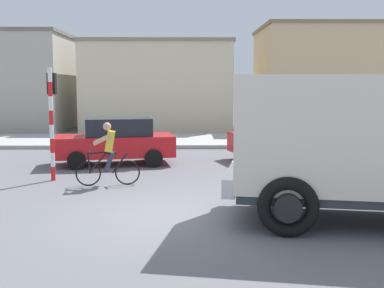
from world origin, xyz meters
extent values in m
plane|color=slate|center=(0.00, 0.00, 0.00)|extent=(120.00, 120.00, 0.00)
cube|color=#ADADA8|center=(0.00, 13.04, 0.08)|extent=(80.00, 5.00, 0.16)
cube|color=silver|center=(3.93, -0.51, 1.80)|extent=(5.57, 3.41, 2.20)
cube|color=#2D3338|center=(3.93, -0.51, 0.62)|extent=(5.46, 3.34, 0.16)
cube|color=silver|center=(1.28, -0.02, 0.80)|extent=(0.67, 2.38, 0.36)
cube|color=black|center=(1.43, -0.04, 2.30)|extent=(0.51, 2.11, 0.70)
torus|color=black|center=(2.11, -1.47, 0.55)|extent=(1.13, 0.44, 1.10)
cylinder|color=black|center=(2.11, -1.47, 0.55)|extent=(0.54, 0.39, 0.50)
torus|color=black|center=(2.58, 1.04, 0.55)|extent=(1.13, 0.44, 1.10)
cylinder|color=black|center=(2.58, 1.04, 0.55)|extent=(0.54, 0.39, 0.50)
torus|color=black|center=(-2.34, 2.99, 0.34)|extent=(0.68, 0.13, 0.68)
torus|color=black|center=(-1.30, 3.14, 0.34)|extent=(0.68, 0.13, 0.68)
cylinder|color=black|center=(-2.00, 3.04, 0.91)|extent=(0.60, 0.13, 0.09)
cylinder|color=black|center=(-2.06, 3.03, 0.66)|extent=(0.51, 0.11, 0.57)
cylinder|color=black|center=(-1.50, 3.11, 0.61)|extent=(0.44, 0.11, 0.57)
cylinder|color=black|center=(-2.32, 2.99, 0.64)|extent=(0.10, 0.06, 0.59)
cylinder|color=black|center=(-2.29, 3.00, 0.95)|extent=(0.10, 0.50, 0.03)
cube|color=black|center=(-1.70, 3.08, 0.88)|extent=(0.25, 0.15, 0.06)
cube|color=gold|center=(-1.75, 3.07, 1.21)|extent=(0.34, 0.36, 0.59)
sphere|color=tan|center=(-1.82, 3.06, 1.61)|extent=(0.22, 0.22, 0.22)
cylinder|color=#2D334C|center=(-1.77, 2.97, 0.65)|extent=(0.32, 0.16, 0.57)
cylinder|color=tan|center=(-1.93, 2.89, 1.26)|extent=(0.50, 0.16, 0.29)
cylinder|color=#2D334C|center=(-1.80, 3.17, 0.65)|extent=(0.32, 0.16, 0.57)
cylinder|color=tan|center=(-1.97, 3.20, 1.26)|extent=(0.50, 0.16, 0.29)
cylinder|color=red|center=(-3.51, 3.78, 0.20)|extent=(0.12, 0.12, 0.40)
cylinder|color=white|center=(-3.51, 3.78, 0.60)|extent=(0.12, 0.12, 0.40)
cylinder|color=red|center=(-3.51, 3.78, 1.00)|extent=(0.12, 0.12, 0.40)
cylinder|color=white|center=(-3.51, 3.78, 1.40)|extent=(0.12, 0.12, 0.40)
cylinder|color=red|center=(-3.51, 3.78, 1.80)|extent=(0.12, 0.12, 0.40)
cylinder|color=white|center=(-3.51, 3.78, 2.20)|extent=(0.12, 0.12, 0.40)
cylinder|color=red|center=(-3.51, 3.78, 2.60)|extent=(0.12, 0.12, 0.40)
cylinder|color=white|center=(-3.51, 3.78, 3.00)|extent=(0.12, 0.12, 0.40)
cube|color=black|center=(-3.51, 3.96, 2.75)|extent=(0.24, 0.20, 0.60)
sphere|color=orange|center=(-3.51, 4.08, 2.75)|extent=(0.14, 0.14, 0.14)
cube|color=red|center=(-2.15, 6.56, 0.65)|extent=(4.23, 2.37, 0.70)
cube|color=black|center=(-2.00, 6.59, 1.30)|extent=(2.42, 1.81, 0.60)
cylinder|color=black|center=(-3.22, 5.51, 0.30)|extent=(0.62, 0.28, 0.60)
cylinder|color=black|center=(-3.52, 7.18, 0.30)|extent=(0.62, 0.28, 0.60)
cylinder|color=black|center=(-0.78, 5.94, 0.30)|extent=(0.62, 0.28, 0.60)
cylinder|color=black|center=(-1.07, 7.61, 0.30)|extent=(0.62, 0.28, 0.60)
cube|color=red|center=(3.97, 7.58, 0.65)|extent=(4.30, 2.66, 0.70)
cube|color=black|center=(4.12, 7.62, 1.30)|extent=(2.49, 1.96, 0.60)
cylinder|color=black|center=(2.99, 6.45, 0.30)|extent=(0.63, 0.33, 0.60)
cylinder|color=black|center=(2.56, 8.09, 0.30)|extent=(0.63, 0.33, 0.60)
cylinder|color=black|center=(5.39, 7.08, 0.30)|extent=(0.63, 0.33, 0.60)
cylinder|color=black|center=(4.96, 8.72, 0.30)|extent=(0.63, 0.33, 0.60)
cube|color=beige|center=(-1.38, 20.64, 2.55)|extent=(8.64, 7.58, 5.09)
cube|color=gray|center=(-1.38, 20.64, 5.19)|extent=(8.82, 7.73, 0.20)
cube|color=#D1B284|center=(10.79, 20.23, 3.03)|extent=(11.65, 6.90, 6.06)
cube|color=#7D6B4F|center=(10.79, 20.23, 6.16)|extent=(11.88, 7.04, 0.20)
camera|label=1|loc=(0.29, -9.84, 2.71)|focal=45.10mm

